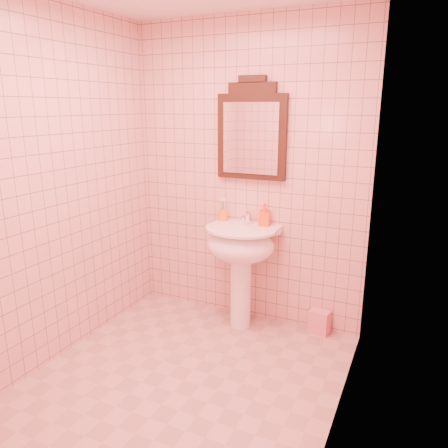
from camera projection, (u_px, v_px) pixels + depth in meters
The scene contains 8 objects.
floor at pixel (184, 380), 2.97m from camera, with size 2.20×2.20×0.00m, color tan.
back_wall at pixel (247, 176), 3.60m from camera, with size 2.00×0.02×2.50m, color #D49D94.
pedestal_sink at pixel (241, 252), 3.54m from camera, with size 0.58×0.58×0.86m.
faucet at pixel (247, 217), 3.59m from camera, with size 0.04×0.16×0.11m.
mirror at pixel (252, 132), 3.47m from camera, with size 0.58×0.06×0.81m.
toothbrush_cup at pixel (223, 215), 3.70m from camera, with size 0.08×0.08×0.18m.
soap_dispenser at pixel (265, 214), 3.53m from camera, with size 0.08×0.09×0.19m, color #EE4814.
towel at pixel (319, 322), 3.57m from camera, with size 0.16×0.11×0.19m, color pink.
Camera 1 is at (1.34, -2.23, 1.80)m, focal length 35.00 mm.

